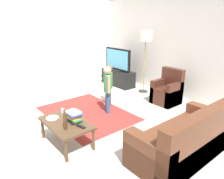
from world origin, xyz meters
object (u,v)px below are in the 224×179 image
(book_stack, at_px, (74,116))
(tv_remote, at_px, (81,127))
(bottle, at_px, (65,121))
(couch, at_px, (187,141))
(child_center, at_px, (107,86))
(tv_stand, at_px, (118,78))
(tv, at_px, (118,60))
(child_near_tv, at_px, (109,81))
(armchair, at_px, (168,92))
(soda_can, at_px, (63,112))
(plate, at_px, (52,118))
(floor_lamp, at_px, (146,39))
(coffee_table, at_px, (66,124))

(book_stack, distance_m, tv_remote, 0.28)
(book_stack, bearing_deg, bottle, -56.60)
(couch, relative_size, child_center, 1.64)
(couch, bearing_deg, tv_stand, 154.47)
(tv, relative_size, tv_remote, 6.47)
(book_stack, xyz_separation_m, bottle, (0.16, -0.25, 0.05))
(child_near_tv, bearing_deg, book_stack, -57.74)
(tv_stand, xyz_separation_m, tv, (-0.00, -0.02, 0.60))
(armchair, height_order, soda_can, armchair)
(child_center, relative_size, plate, 4.99)
(floor_lamp, distance_m, book_stack, 3.38)
(tv, bearing_deg, tv_remote, -50.02)
(tv_remote, bearing_deg, plate, -173.51)
(armchair, bearing_deg, tv_remote, -82.13)
(book_stack, bearing_deg, floor_lamp, 110.89)
(tv_stand, relative_size, plate, 5.45)
(floor_lamp, xyz_separation_m, soda_can, (0.79, -3.04, -1.06))
(floor_lamp, bearing_deg, coffee_table, -70.82)
(tv_stand, bearing_deg, tv_remote, -50.23)
(tv_remote, bearing_deg, couch, 29.60)
(floor_lamp, distance_m, bottle, 3.64)
(couch, distance_m, child_center, 2.16)
(child_near_tv, bearing_deg, soda_can, -68.38)
(tv_stand, xyz_separation_m, child_near_tv, (1.15, -1.29, 0.38))
(armchair, distance_m, tv_remote, 2.87)
(tv, distance_m, floor_lamp, 1.22)
(couch, relative_size, soda_can, 15.00)
(tv_stand, height_order, book_stack, book_stack)
(armchair, xyz_separation_m, floor_lamp, (-1.02, 0.19, 1.25))
(tv_stand, height_order, tv, tv)
(tv_stand, distance_m, couch, 4.02)
(book_stack, height_order, bottle, bottle)
(tv, distance_m, bottle, 3.86)
(couch, bearing_deg, bottle, -134.00)
(tv, xyz_separation_m, floor_lamp, (0.99, 0.17, 0.70))
(couch, height_order, child_center, child_center)
(floor_lamp, relative_size, coffee_table, 1.78)
(armchair, bearing_deg, plate, -93.86)
(tv, relative_size, bottle, 3.26)
(bottle, bearing_deg, couch, 46.00)
(child_near_tv, xyz_separation_m, coffee_table, (0.93, -1.69, -0.25))
(armchair, bearing_deg, coffee_table, -88.58)
(child_center, xyz_separation_m, plate, (0.30, -1.48, -0.23))
(tv_stand, distance_m, child_near_tv, 1.77)
(couch, relative_size, floor_lamp, 1.01)
(couch, bearing_deg, tv_remote, -136.75)
(couch, height_order, coffee_table, couch)
(bottle, xyz_separation_m, soda_can, (-0.52, 0.22, -0.08))
(child_near_tv, distance_m, bottle, 2.15)
(armchair, height_order, child_near_tv, child_near_tv)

